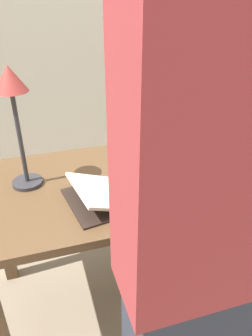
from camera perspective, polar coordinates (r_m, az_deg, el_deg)
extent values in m
plane|color=gray|center=(1.92, 0.67, -20.48)|extent=(12.00, 12.00, 0.00)
cube|color=#BCB7A8|center=(3.02, -10.98, 26.06)|extent=(8.00, 0.06, 2.60)
cube|color=brown|center=(1.45, 0.83, -2.28)|extent=(1.33, 0.70, 0.03)
cube|color=brown|center=(1.87, -20.90, -9.89)|extent=(0.06, 0.06, 0.69)
cube|color=brown|center=(2.10, 14.41, -3.80)|extent=(0.06, 0.06, 0.69)
cube|color=black|center=(1.33, -0.13, -4.17)|extent=(0.07, 0.27, 0.02)
cube|color=black|center=(1.29, -4.96, -5.71)|extent=(0.26, 0.31, 0.01)
cube|color=black|center=(1.38, 4.38, -3.11)|extent=(0.26, 0.31, 0.01)
cube|color=silver|center=(1.27, -4.47, -4.12)|extent=(0.24, 0.29, 0.09)
cube|color=silver|center=(1.35, 3.95, -1.85)|extent=(0.24, 0.29, 0.09)
cube|color=brown|center=(1.62, 15.93, 2.05)|extent=(0.17, 0.22, 0.06)
cube|color=black|center=(1.60, 16.16, 3.55)|extent=(0.17, 0.23, 0.04)
cube|color=maroon|center=(1.58, 16.41, 5.11)|extent=(0.17, 0.24, 0.06)
cube|color=tan|center=(1.56, 16.63, 6.51)|extent=(0.17, 0.24, 0.03)
cube|color=#1E284C|center=(1.49, 12.32, 3.44)|extent=(0.07, 0.20, 0.21)
cylinder|color=#2D2D33|center=(1.45, -16.75, -2.39)|extent=(0.13, 0.13, 0.02)
cylinder|color=#2D2D33|center=(1.36, -17.97, 4.76)|extent=(0.02, 0.02, 0.38)
cone|color=#99332D|center=(1.28, -19.67, 14.50)|extent=(0.13, 0.13, 0.10)
cylinder|color=#4C7F5B|center=(1.45, 6.97, 0.40)|extent=(0.07, 0.07, 0.09)
torus|color=#4C7F5B|center=(1.48, 7.95, 0.98)|extent=(0.05, 0.03, 0.05)
cube|color=#9E3338|center=(0.66, 14.31, 2.73)|extent=(0.36, 0.20, 0.72)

